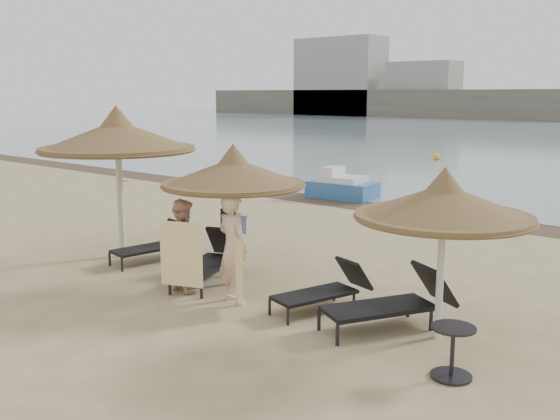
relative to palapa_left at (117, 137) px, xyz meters
The scene contains 19 objects.
ground 4.77m from the palapa_left, ahead, with size 160.00×160.00×0.00m, color tan.
wet_sand_strip 9.92m from the palapa_left, 65.81° to the left, with size 200.00×1.60×0.01m, color #4B3725.
far_shore 80.01m from the palapa_left, 105.35° to the left, with size 150.00×54.80×12.00m.
palapa_left is the anchor object (origin of this frame).
palapa_center 3.34m from the palapa_left, ahead, with size 2.67×2.67×2.65m.
palapa_right 7.46m from the palapa_left, ahead, with size 2.55×2.55×2.53m.
lounger_far_left 2.44m from the palapa_left, 17.62° to the left, with size 0.90×1.92×0.83m.
lounger_near_left 3.55m from the palapa_left, ahead, with size 1.38×2.16×0.92m.
lounger_near_right 5.91m from the palapa_left, ahead, with size 1.07×1.85×0.79m.
lounger_far_right 7.10m from the palapa_left, ahead, with size 1.61×2.16×0.94m.
side_table 8.53m from the palapa_left, ahead, with size 0.56×0.56×0.68m.
person_left 3.36m from the palapa_left, 14.31° to the right, with size 0.90×0.59×1.96m, color #DCAD92.
person_right 4.35m from the palapa_left, ahead, with size 1.02×0.67×2.23m, color #DCAD92.
towel_left 3.83m from the palapa_left, 18.62° to the right, with size 0.78×0.30×1.15m.
towel_right 4.86m from the palapa_left, 11.58° to the right, with size 0.63×0.43×1.04m.
bag_patterned 3.65m from the palapa_left, ahead, with size 0.28×0.17×0.34m.
bag_dark 3.57m from the palapa_left, ahead, with size 0.28×0.16×0.38m.
pedal_boat 9.83m from the palapa_left, 94.17° to the left, with size 2.35×1.52×1.04m.
buoy_left 23.19m from the palapa_left, 99.03° to the left, with size 0.39×0.39×0.39m, color yellow.
Camera 1 is at (7.30, -7.34, 3.55)m, focal length 40.00 mm.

